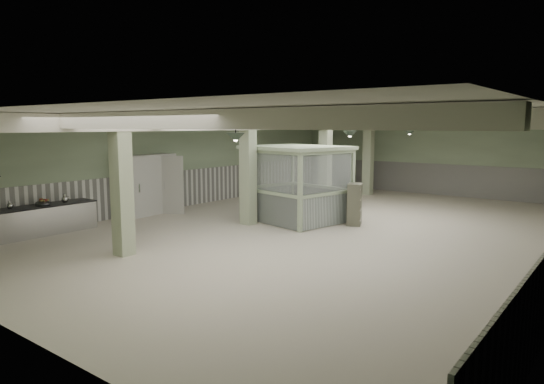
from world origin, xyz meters
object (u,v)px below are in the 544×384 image
Objects in this scene: filing_cabinet at (355,204)px; guard_booth at (296,170)px; walkin_cooler at (146,184)px; prep_counter at (10,224)px.

guard_booth is at bearing 172.24° from filing_cabinet.
filing_cabinet is at bearing 23.44° from walkin_cooler.
guard_booth is at bearing 56.56° from prep_counter.
prep_counter is 2.04× the size of walkin_cooler.
walkin_cooler is 7.71m from filing_cabinet.
filing_cabinet is (6.98, 8.05, 0.24)m from prep_counter.
walkin_cooler is 5.67m from guard_booth.
prep_counter is at bearing -153.73° from filing_cabinet.
guard_booth reaches higher than filing_cabinet.
walkin_cooler is 0.67× the size of guard_booth.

